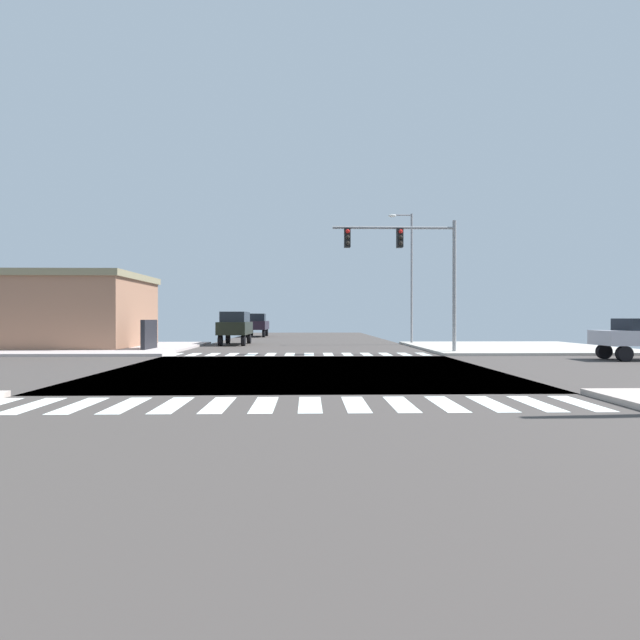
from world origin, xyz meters
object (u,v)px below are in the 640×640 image
(traffic_signal_mast, at_px, (409,255))
(bank_building, at_px, (33,311))
(pickup_crossing_1, at_px, (257,324))
(street_lamp, at_px, (409,268))
(suv_outer_3, at_px, (235,325))

(traffic_signal_mast, distance_m, bank_building, 23.27)
(traffic_signal_mast, relative_size, pickup_crossing_1, 1.39)
(street_lamp, height_order, pickup_crossing_1, street_lamp)
(bank_building, xyz_separation_m, suv_outer_3, (12.00, 3.99, -0.94))
(traffic_signal_mast, bearing_deg, suv_outer_3, 139.31)
(bank_building, xyz_separation_m, pickup_crossing_1, (12.00, 18.68, -1.04))
(traffic_signal_mast, distance_m, suv_outer_3, 14.41)
(street_lamp, height_order, bank_building, street_lamp)
(pickup_crossing_1, xyz_separation_m, suv_outer_3, (0.00, -14.69, 0.10))
(traffic_signal_mast, distance_m, street_lamp, 9.07)
(traffic_signal_mast, xyz_separation_m, suv_outer_3, (-10.53, 9.06, -3.83))
(pickup_crossing_1, bearing_deg, street_lamp, 129.83)
(pickup_crossing_1, distance_m, suv_outer_3, 14.69)
(bank_building, relative_size, pickup_crossing_1, 2.94)
(traffic_signal_mast, relative_size, bank_building, 0.47)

